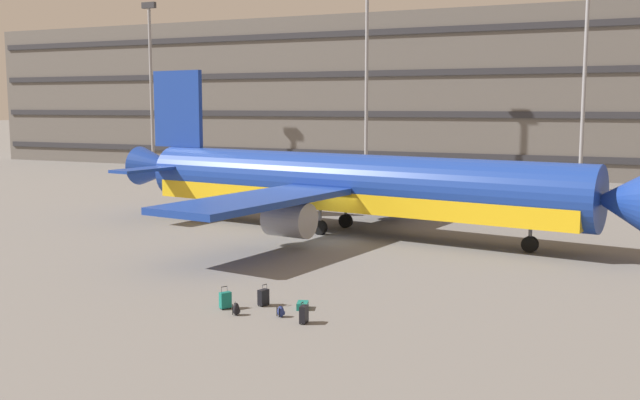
% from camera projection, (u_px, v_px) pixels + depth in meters
% --- Properties ---
extents(ground_plane, '(600.00, 600.00, 0.00)m').
position_uv_depth(ground_plane, '(331.00, 241.00, 43.61)').
color(ground_plane, slate).
extents(terminal_structure, '(139.41, 18.13, 18.65)m').
position_uv_depth(terminal_structure, '(496.00, 94.00, 88.54)').
color(terminal_structure, '#605B56').
rests_on(terminal_structure, ground_plane).
extents(airliner, '(36.16, 29.32, 10.48)m').
position_uv_depth(airliner, '(344.00, 185.00, 46.22)').
color(airliner, navy).
rests_on(airliner, ground_plane).
extents(light_mast_far_left, '(1.80, 0.50, 20.14)m').
position_uv_depth(light_mast_far_left, '(151.00, 74.00, 88.24)').
color(light_mast_far_left, gray).
rests_on(light_mast_far_left, ground_plane).
extents(light_mast_left, '(1.80, 0.50, 22.43)m').
position_uv_depth(light_mast_left, '(367.00, 58.00, 77.00)').
color(light_mast_left, gray).
rests_on(light_mast_left, ground_plane).
extents(light_mast_center_left, '(1.80, 0.50, 22.56)m').
position_uv_depth(light_mast_center_left, '(586.00, 51.00, 68.29)').
color(light_mast_center_left, gray).
rests_on(light_mast_center_left, ground_plane).
extents(suitcase_navy, '(0.44, 0.51, 0.90)m').
position_uv_depth(suitcase_navy, '(225.00, 300.00, 29.01)').
color(suitcase_navy, '#147266').
rests_on(suitcase_navy, ground_plane).
extents(suitcase_orange, '(0.27, 0.44, 0.79)m').
position_uv_depth(suitcase_orange, '(304.00, 314.00, 27.08)').
color(suitcase_orange, black).
rests_on(suitcase_orange, ground_plane).
extents(suitcase_black, '(0.37, 0.49, 0.89)m').
position_uv_depth(suitcase_black, '(263.00, 297.00, 29.47)').
color(suitcase_black, black).
rests_on(suitcase_black, ground_plane).
extents(suitcase_large, '(0.59, 0.73, 0.28)m').
position_uv_depth(suitcase_large, '(303.00, 305.00, 29.05)').
color(suitcase_large, '#147266').
rests_on(suitcase_large, ground_plane).
extents(backpack_scuffed, '(0.29, 0.34, 0.54)m').
position_uv_depth(backpack_scuffed, '(236.00, 309.00, 28.15)').
color(backpack_scuffed, black).
rests_on(backpack_scuffed, ground_plane).
extents(backpack_laid_flat, '(0.39, 0.39, 0.48)m').
position_uv_depth(backpack_laid_flat, '(281.00, 312.00, 27.93)').
color(backpack_laid_flat, navy).
rests_on(backpack_laid_flat, ground_plane).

